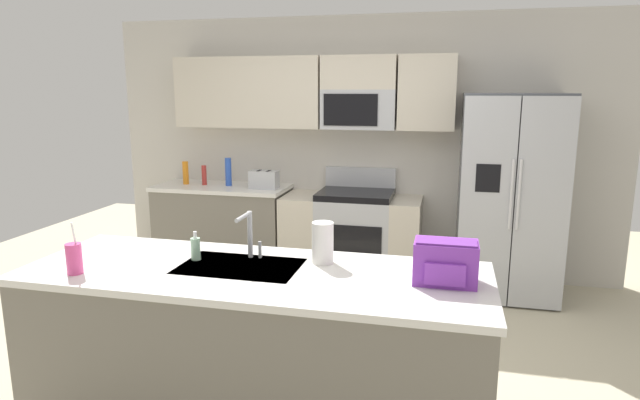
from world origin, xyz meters
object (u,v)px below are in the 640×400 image
at_px(backpack, 446,261).
at_px(bottle_blue, 228,172).
at_px(refrigerator, 510,197).
at_px(toaster, 264,179).
at_px(sink_faucet, 249,231).
at_px(range_oven, 352,236).
at_px(bottle_orange, 186,173).
at_px(pepper_mill, 204,175).
at_px(paper_towel_roll, 323,243).
at_px(soap_dispenser, 196,248).
at_px(drink_cup_pink, 74,258).

bearing_deg(backpack, bottle_blue, 132.44).
distance_m(refrigerator, toaster, 2.36).
xyz_separation_m(refrigerator, sink_faucet, (-1.67, -2.19, 0.14)).
distance_m(range_oven, refrigerator, 1.54).
distance_m(refrigerator, sink_faucet, 2.76).
relative_size(toaster, bottle_orange, 1.16).
xyz_separation_m(pepper_mill, paper_towel_roll, (1.80, -2.24, 0.02)).
relative_size(toaster, pepper_mill, 1.37).
bearing_deg(sink_faucet, bottle_blue, 115.72).
bearing_deg(range_oven, soap_dispenser, -102.20).
height_order(toaster, paper_towel_roll, paper_towel_roll).
xyz_separation_m(bottle_blue, backpack, (2.22, -2.43, -0.03)).
distance_m(range_oven, drink_cup_pink, 2.97).
relative_size(refrigerator, backpack, 5.78).
height_order(bottle_blue, soap_dispenser, bottle_blue).
relative_size(toaster, drink_cup_pink, 0.97).
bearing_deg(drink_cup_pink, bottle_blue, 95.62).
xyz_separation_m(bottle_orange, soap_dispenser, (1.27, -2.35, -0.05)).
distance_m(toaster, pepper_mill, 0.68).
relative_size(pepper_mill, bottle_orange, 0.85).
distance_m(refrigerator, soap_dispenser, 3.02).
distance_m(pepper_mill, backpack, 3.47).
distance_m(bottle_blue, drink_cup_pink, 2.76).
xyz_separation_m(range_oven, bottle_orange, (-1.78, -0.01, 0.58)).
distance_m(pepper_mill, paper_towel_roll, 2.87).
xyz_separation_m(drink_cup_pink, paper_towel_roll, (1.26, 0.49, 0.03)).
height_order(range_oven, pepper_mill, pepper_mill).
relative_size(sink_faucet, soap_dispenser, 1.66).
relative_size(refrigerator, pepper_mill, 9.06).
distance_m(pepper_mill, bottle_blue, 0.27).
bearing_deg(pepper_mill, bottle_orange, -178.93).
bearing_deg(bottle_orange, backpack, -41.78).
xyz_separation_m(bottle_orange, paper_towel_roll, (2.01, -2.23, -0.00)).
relative_size(range_oven, drink_cup_pink, 4.72).
xyz_separation_m(refrigerator, bottle_orange, (-3.24, 0.07, 0.10)).
relative_size(range_oven, bottle_orange, 5.66).
bearing_deg(soap_dispenser, bottle_orange, 118.42).
distance_m(range_oven, toaster, 1.05).
relative_size(refrigerator, toaster, 6.61).
relative_size(refrigerator, sink_faucet, 6.56).
xyz_separation_m(refrigerator, soap_dispenser, (-1.97, -2.28, 0.04)).
relative_size(bottle_orange, drink_cup_pink, 0.84).
xyz_separation_m(bottle_blue, drink_cup_pink, (0.27, -2.75, -0.06)).
height_order(range_oven, bottle_orange, bottle_orange).
height_order(sink_faucet, drink_cup_pink, drink_cup_pink).
distance_m(toaster, sink_faucet, 2.32).
xyz_separation_m(toaster, pepper_mill, (-0.68, 0.05, 0.01)).
bearing_deg(refrigerator, soap_dispenser, -130.83).
bearing_deg(sink_faucet, pepper_mill, 121.07).
xyz_separation_m(bottle_blue, paper_towel_roll, (1.53, -2.25, -0.02)).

